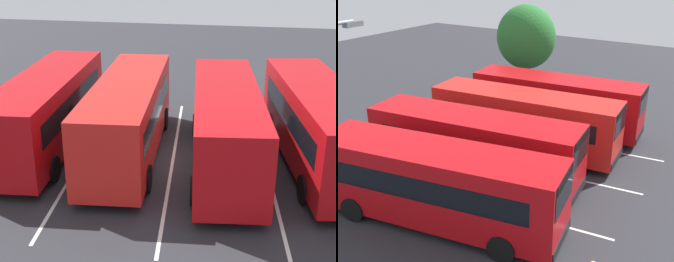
% 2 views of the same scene
% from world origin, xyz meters
% --- Properties ---
extents(ground_plane, '(67.06, 67.06, 0.00)m').
position_xyz_m(ground_plane, '(0.00, 0.00, 0.00)').
color(ground_plane, '#2B2B30').
extents(bus_far_left, '(9.93, 4.01, 3.10)m').
position_xyz_m(bus_far_left, '(0.63, -5.46, 1.71)').
color(bus_far_left, '#B70C11').
rests_on(bus_far_left, ground).
extents(bus_center_left, '(9.89, 3.57, 3.10)m').
position_xyz_m(bus_center_left, '(-0.18, -2.05, 1.71)').
color(bus_center_left, '#B70C11').
rests_on(bus_center_left, ground).
extents(bus_center_right, '(9.85, 3.28, 3.10)m').
position_xyz_m(bus_center_right, '(0.15, 1.83, 1.71)').
color(bus_center_right, red).
rests_on(bus_center_right, ground).
extents(bus_far_right, '(9.84, 3.22, 3.10)m').
position_xyz_m(bus_far_right, '(0.25, 5.31, 1.71)').
color(bus_far_right, '#B70C11').
rests_on(bus_far_right, ground).
extents(pedestrian, '(0.43, 0.43, 1.68)m').
position_xyz_m(pedestrian, '(7.09, -6.41, 0.99)').
color(pedestrian, '#232833').
rests_on(pedestrian, ground).
extents(lane_stripe_outer_left, '(13.39, 1.59, 0.01)m').
position_xyz_m(lane_stripe_outer_left, '(0.00, -3.69, 0.00)').
color(lane_stripe_outer_left, silver).
rests_on(lane_stripe_outer_left, ground).
extents(lane_stripe_inner_left, '(13.39, 1.59, 0.01)m').
position_xyz_m(lane_stripe_inner_left, '(0.00, 0.00, 0.00)').
color(lane_stripe_inner_left, silver).
rests_on(lane_stripe_inner_left, ground).
extents(lane_stripe_inner_right, '(13.39, 1.59, 0.01)m').
position_xyz_m(lane_stripe_inner_right, '(0.00, 3.69, 0.00)').
color(lane_stripe_inner_right, silver).
rests_on(lane_stripe_inner_right, ground).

